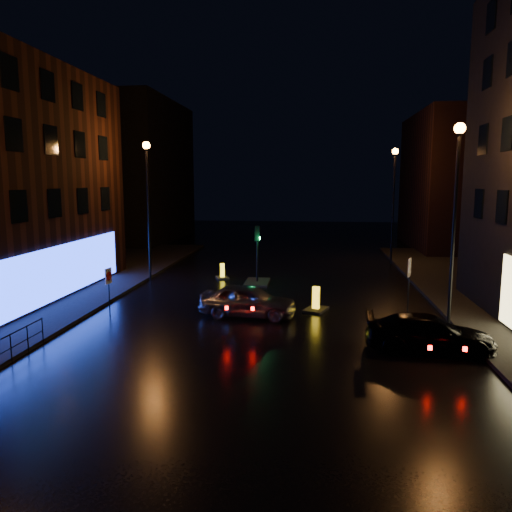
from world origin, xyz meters
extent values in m
plane|color=black|center=(0.00, 0.00, 0.00)|extent=(120.00, 120.00, 0.00)
cube|color=black|center=(-16.00, 35.00, 7.00)|extent=(8.00, 16.00, 14.00)
cube|color=black|center=(15.00, 32.00, 6.00)|extent=(8.00, 14.00, 12.00)
cylinder|color=black|center=(-7.80, 14.00, 4.00)|extent=(0.14, 0.14, 8.00)
cylinder|color=black|center=(-7.80, 14.00, 8.00)|extent=(0.20, 0.20, 0.25)
sphere|color=orange|center=(-7.80, 14.00, 8.15)|extent=(0.44, 0.44, 0.44)
cylinder|color=black|center=(7.80, 6.00, 4.00)|extent=(0.14, 0.14, 8.00)
cylinder|color=black|center=(7.80, 6.00, 8.00)|extent=(0.20, 0.20, 0.25)
sphere|color=orange|center=(7.80, 6.00, 8.15)|extent=(0.44, 0.44, 0.44)
cylinder|color=black|center=(7.80, 22.00, 4.00)|extent=(0.14, 0.14, 8.00)
cylinder|color=black|center=(7.80, 22.00, 8.00)|extent=(0.20, 0.20, 0.25)
sphere|color=orange|center=(7.80, 22.00, 8.15)|extent=(0.44, 0.44, 0.44)
cube|color=black|center=(-1.20, 14.00, 0.06)|extent=(1.40, 2.40, 0.12)
cylinder|color=black|center=(-1.20, 14.00, 1.40)|extent=(0.12, 0.12, 2.80)
cube|color=black|center=(-1.20, 14.00, 3.00)|extent=(0.28, 0.22, 0.90)
cylinder|color=#0CFF59|center=(-1.06, 14.00, 2.72)|extent=(0.05, 0.18, 0.18)
cylinder|color=black|center=(-8.00, 2.00, 0.50)|extent=(0.04, 0.04, 1.00)
imported|color=#93959A|center=(-0.79, 6.62, 0.74)|extent=(4.48, 2.18, 1.47)
imported|color=black|center=(6.29, 2.76, 0.66)|extent=(4.62, 2.10, 1.31)
cube|color=black|center=(2.26, 7.98, 0.06)|extent=(1.29, 1.55, 0.11)
cube|color=gold|center=(2.26, 7.98, 0.61)|extent=(0.36, 0.30, 1.10)
cube|color=black|center=(2.26, 7.98, 0.61)|extent=(0.32, 0.14, 0.66)
cube|color=black|center=(-3.54, 15.21, 0.05)|extent=(1.07, 1.28, 0.09)
cube|color=yellow|center=(-3.54, 15.21, 0.50)|extent=(0.30, 0.24, 0.91)
cube|color=black|center=(-3.54, 15.21, 0.50)|extent=(0.26, 0.11, 0.55)
cylinder|color=black|center=(-7.12, 6.17, 1.05)|extent=(0.06, 0.06, 2.10)
cube|color=silver|center=(-7.12, 6.17, 1.81)|extent=(0.10, 0.53, 0.71)
cylinder|color=#B20C0C|center=(-7.09, 6.17, 1.81)|extent=(0.06, 0.42, 0.42)
cylinder|color=black|center=(6.50, 8.05, 1.25)|extent=(0.07, 0.07, 2.50)
cube|color=white|center=(6.50, 8.05, 2.16)|extent=(0.26, 0.61, 0.85)
cylinder|color=#B20C0C|center=(6.47, 8.06, 2.16)|extent=(0.18, 0.48, 0.50)
camera|label=1|loc=(2.08, -15.11, 6.10)|focal=35.00mm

